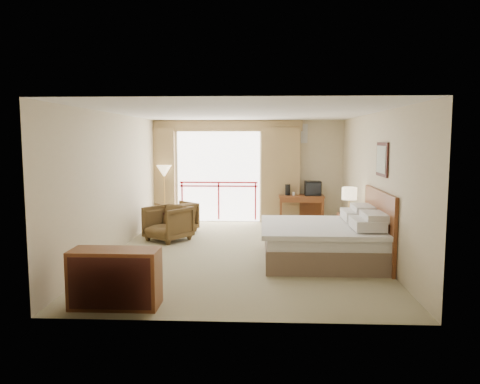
{
  "coord_description": "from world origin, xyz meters",
  "views": [
    {
      "loc": [
        0.35,
        -8.95,
        2.21
      ],
      "look_at": [
        -0.08,
        0.4,
        1.14
      ],
      "focal_mm": 35.0,
      "sensor_mm": 36.0,
      "label": 1
    }
  ],
  "objects_px": {
    "dresser": "(115,278)",
    "armchair_far": "(177,231)",
    "table_lamp": "(349,194)",
    "wastebasket": "(282,222)",
    "bed": "(325,241)",
    "floor_lamp": "(164,173)",
    "nightstand": "(349,229)",
    "side_table": "(166,219)",
    "armchair_near": "(168,240)",
    "desk": "(301,201)",
    "tv": "(313,188)"
  },
  "relations": [
    {
      "from": "nightstand",
      "to": "dresser",
      "type": "xyz_separation_m",
      "value": [
        -3.76,
        -3.86,
        0.07
      ]
    },
    {
      "from": "tv",
      "to": "side_table",
      "type": "height_order",
      "value": "tv"
    },
    {
      "from": "dresser",
      "to": "wastebasket",
      "type": "bearing_deg",
      "value": 68.75
    },
    {
      "from": "nightstand",
      "to": "floor_lamp",
      "type": "bearing_deg",
      "value": 152.99
    },
    {
      "from": "table_lamp",
      "to": "wastebasket",
      "type": "relative_size",
      "value": 1.75
    },
    {
      "from": "table_lamp",
      "to": "armchair_far",
      "type": "distance_m",
      "value": 4.17
    },
    {
      "from": "dresser",
      "to": "armchair_far",
      "type": "bearing_deg",
      "value": 93.53
    },
    {
      "from": "bed",
      "to": "armchair_far",
      "type": "bearing_deg",
      "value": 140.36
    },
    {
      "from": "bed",
      "to": "dresser",
      "type": "xyz_separation_m",
      "value": [
        -3.07,
        -2.45,
        0.01
      ]
    },
    {
      "from": "wastebasket",
      "to": "side_table",
      "type": "relative_size",
      "value": 0.57
    },
    {
      "from": "table_lamp",
      "to": "wastebasket",
      "type": "height_order",
      "value": "table_lamp"
    },
    {
      "from": "wastebasket",
      "to": "tv",
      "type": "bearing_deg",
      "value": 37.78
    },
    {
      "from": "wastebasket",
      "to": "side_table",
      "type": "distance_m",
      "value": 2.85
    },
    {
      "from": "bed",
      "to": "table_lamp",
      "type": "bearing_deg",
      "value": 64.54
    },
    {
      "from": "nightstand",
      "to": "wastebasket",
      "type": "relative_size",
      "value": 2.03
    },
    {
      "from": "armchair_far",
      "to": "armchair_near",
      "type": "xyz_separation_m",
      "value": [
        -0.02,
        -1.02,
        0.0
      ]
    },
    {
      "from": "armchair_near",
      "to": "floor_lamp",
      "type": "relative_size",
      "value": 0.55
    },
    {
      "from": "wastebasket",
      "to": "floor_lamp",
      "type": "distance_m",
      "value": 3.33
    },
    {
      "from": "table_lamp",
      "to": "floor_lamp",
      "type": "relative_size",
      "value": 0.36
    },
    {
      "from": "nightstand",
      "to": "armchair_far",
      "type": "distance_m",
      "value": 4.06
    },
    {
      "from": "table_lamp",
      "to": "dresser",
      "type": "xyz_separation_m",
      "value": [
        -3.76,
        -3.91,
        -0.68
      ]
    },
    {
      "from": "desk",
      "to": "dresser",
      "type": "height_order",
      "value": "dresser"
    },
    {
      "from": "table_lamp",
      "to": "desk",
      "type": "xyz_separation_m",
      "value": [
        -0.81,
        2.3,
        -0.47
      ]
    },
    {
      "from": "tv",
      "to": "bed",
      "type": "bearing_deg",
      "value": -91.39
    },
    {
      "from": "wastebasket",
      "to": "armchair_far",
      "type": "bearing_deg",
      "value": -170.01
    },
    {
      "from": "nightstand",
      "to": "armchair_far",
      "type": "relative_size",
      "value": 0.82
    },
    {
      "from": "table_lamp",
      "to": "tv",
      "type": "relative_size",
      "value": 1.35
    },
    {
      "from": "floor_lamp",
      "to": "table_lamp",
      "type": "bearing_deg",
      "value": -27.4
    },
    {
      "from": "bed",
      "to": "nightstand",
      "type": "distance_m",
      "value": 1.57
    },
    {
      "from": "tv",
      "to": "dresser",
      "type": "distance_m",
      "value": 6.98
    },
    {
      "from": "floor_lamp",
      "to": "dresser",
      "type": "xyz_separation_m",
      "value": [
        0.63,
        -6.19,
        -0.93
      ]
    },
    {
      "from": "armchair_far",
      "to": "table_lamp",
      "type": "bearing_deg",
      "value": 116.6
    },
    {
      "from": "nightstand",
      "to": "wastebasket",
      "type": "height_order",
      "value": "nightstand"
    },
    {
      "from": "desk",
      "to": "tv",
      "type": "distance_m",
      "value": 0.46
    },
    {
      "from": "desk",
      "to": "nightstand",
      "type": "bearing_deg",
      "value": -70.86
    },
    {
      "from": "bed",
      "to": "floor_lamp",
      "type": "relative_size",
      "value": 1.39
    },
    {
      "from": "armchair_near",
      "to": "dresser",
      "type": "bearing_deg",
      "value": -53.49
    },
    {
      "from": "table_lamp",
      "to": "floor_lamp",
      "type": "bearing_deg",
      "value": 152.6
    },
    {
      "from": "side_table",
      "to": "dresser",
      "type": "height_order",
      "value": "dresser"
    },
    {
      "from": "bed",
      "to": "floor_lamp",
      "type": "xyz_separation_m",
      "value": [
        -3.7,
        3.73,
        0.93
      ]
    },
    {
      "from": "table_lamp",
      "to": "wastebasket",
      "type": "distance_m",
      "value": 2.28
    },
    {
      "from": "desk",
      "to": "armchair_near",
      "type": "xyz_separation_m",
      "value": [
        -3.06,
        -2.16,
        -0.59
      ]
    },
    {
      "from": "side_table",
      "to": "nightstand",
      "type": "bearing_deg",
      "value": -10.91
    },
    {
      "from": "desk",
      "to": "side_table",
      "type": "xyz_separation_m",
      "value": [
        -3.23,
        -1.57,
        -0.21
      ]
    },
    {
      "from": "nightstand",
      "to": "tv",
      "type": "xyz_separation_m",
      "value": [
        -0.51,
        2.3,
        0.62
      ]
    },
    {
      "from": "armchair_far",
      "to": "desk",
      "type": "bearing_deg",
      "value": 153.91
    },
    {
      "from": "nightstand",
      "to": "side_table",
      "type": "distance_m",
      "value": 4.12
    },
    {
      "from": "table_lamp",
      "to": "armchair_far",
      "type": "relative_size",
      "value": 0.71
    },
    {
      "from": "table_lamp",
      "to": "nightstand",
      "type": "bearing_deg",
      "value": -90.0
    },
    {
      "from": "nightstand",
      "to": "armchair_near",
      "type": "bearing_deg",
      "value": 178.06
    }
  ]
}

